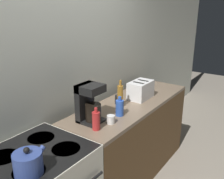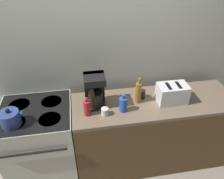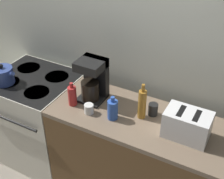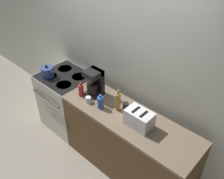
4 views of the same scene
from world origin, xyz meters
TOP-DOWN VIEW (x-y plane):
  - wall_back at (0.00, 0.72)m, footprint 8.00×0.05m
  - stove at (-0.63, 0.33)m, footprint 0.73×0.70m
  - counter_block at (0.63, 0.29)m, footprint 1.77×0.58m
  - kettle at (-0.80, 0.17)m, footprint 0.23×0.18m
  - toaster at (0.79, 0.27)m, footprint 0.31×0.19m
  - coffee_maker at (-0.01, 0.35)m, footprint 0.20×0.20m
  - bottle_blue at (0.25, 0.20)m, footprint 0.08×0.08m
  - bottle_amber at (0.44, 0.31)m, footprint 0.06×0.06m
  - bottle_red at (-0.10, 0.20)m, footprint 0.07×0.07m
  - cup_white at (0.07, 0.17)m, footprint 0.07×0.07m
  - cup_black at (0.50, 0.38)m, footprint 0.07×0.07m

SIDE VIEW (x-z plane):
  - counter_block at x=0.63m, z-range 0.00..0.92m
  - stove at x=-0.63m, z-range 0.01..0.93m
  - cup_white at x=0.07m, z-range 0.92..0.99m
  - cup_black at x=0.50m, z-range 0.92..1.01m
  - kettle at x=-0.80m, z-range 0.90..1.09m
  - bottle_blue at x=0.25m, z-range 0.90..1.10m
  - bottle_red at x=-0.10m, z-range 0.90..1.10m
  - toaster at x=0.79m, z-range 0.92..1.12m
  - bottle_amber at x=0.44m, z-range 0.90..1.19m
  - coffee_maker at x=-0.01m, z-range 0.92..1.27m
  - wall_back at x=0.00m, z-range 0.00..2.60m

